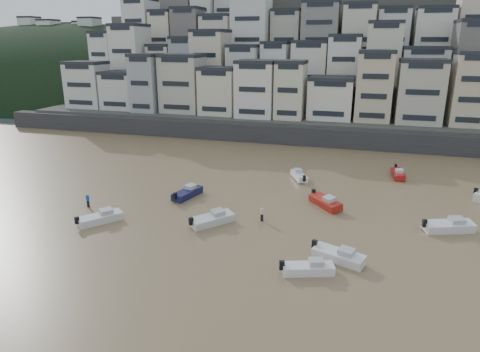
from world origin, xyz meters
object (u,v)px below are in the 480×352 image
(boat_d, at_px, (449,225))
(person_blue, at_px, (88,200))
(boat_h, at_px, (299,175))
(boat_i, at_px, (398,173))
(boat_e, at_px, (325,201))
(boat_j, at_px, (100,216))
(boat_c, at_px, (212,218))
(person_pink, at_px, (262,214))
(boat_a, at_px, (308,267))
(boat_b, at_px, (339,254))
(boat_f, at_px, (187,191))

(boat_d, xyz_separation_m, person_blue, (-40.90, -4.78, 0.09))
(boat_h, height_order, boat_i, boat_i)
(boat_d, height_order, boat_i, boat_d)
(boat_e, height_order, boat_j, boat_e)
(boat_c, xyz_separation_m, boat_h, (6.66, 18.74, -0.08))
(boat_i, bearing_deg, person_pink, -41.66)
(boat_a, bearing_deg, boat_d, 25.76)
(boat_c, height_order, boat_j, boat_c)
(boat_e, bearing_deg, boat_d, 34.10)
(boat_e, relative_size, boat_h, 1.11)
(boat_b, bearing_deg, person_pink, 163.32)
(boat_a, distance_m, person_pink, 11.90)
(boat_j, bearing_deg, boat_d, -40.07)
(boat_d, relative_size, boat_h, 1.17)
(boat_b, relative_size, boat_h, 1.08)
(boat_e, bearing_deg, boat_h, 164.64)
(boat_b, distance_m, person_pink, 11.34)
(boat_f, height_order, person_blue, person_blue)
(boat_f, bearing_deg, boat_e, -71.41)
(boat_c, distance_m, person_blue, 16.26)
(boat_b, bearing_deg, boat_a, -107.48)
(boat_j, bearing_deg, boat_f, 6.71)
(boat_e, bearing_deg, boat_i, 107.73)
(person_pink, bearing_deg, boat_j, -161.97)
(boat_b, distance_m, boat_d, 14.54)
(boat_h, distance_m, person_pink, 16.31)
(boat_i, height_order, boat_j, boat_j)
(boat_c, xyz_separation_m, person_pink, (5.02, 2.51, 0.12))
(person_pink, bearing_deg, boat_a, -56.54)
(boat_f, xyz_separation_m, person_pink, (11.08, -4.77, 0.14))
(boat_h, height_order, boat_j, boat_j)
(boat_e, relative_size, boat_f, 1.01)
(boat_i, bearing_deg, boat_d, 6.74)
(boat_h, distance_m, person_blue, 29.23)
(boat_i, bearing_deg, boat_b, -18.81)
(boat_a, bearing_deg, boat_f, 121.60)
(boat_e, height_order, person_pink, person_pink)
(boat_b, bearing_deg, boat_i, 98.34)
(boat_j, bearing_deg, boat_e, -26.04)
(boat_h, relative_size, boat_j, 0.93)
(boat_a, xyz_separation_m, person_blue, (-27.83, 8.00, 0.20))
(boat_d, xyz_separation_m, boat_i, (-4.12, 18.58, -0.09))
(boat_a, xyz_separation_m, boat_j, (-23.69, 4.35, 0.05))
(boat_e, xyz_separation_m, boat_j, (-23.51, -11.95, -0.02))
(boat_h, xyz_separation_m, boat_i, (13.87, 5.21, 0.02))
(boat_c, relative_size, boat_e, 1.01)
(boat_b, relative_size, boat_d, 0.92)
(boat_c, relative_size, boat_d, 0.96)
(boat_e, distance_m, boat_i, 17.62)
(boat_b, height_order, boat_h, boat_b)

